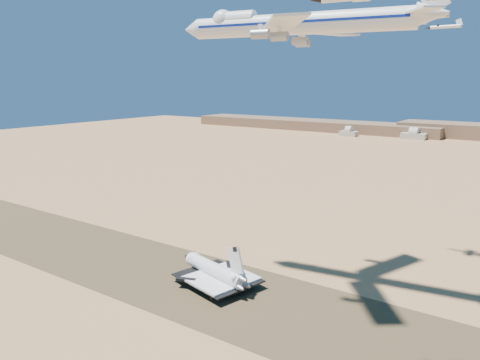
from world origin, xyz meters
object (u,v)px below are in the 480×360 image
Objects in this scene: shuttle at (214,271)px; chase_jet_d at (408,23)px; crew_b at (220,293)px; crew_a at (219,294)px; crew_c at (211,298)px; carrier_747 at (289,24)px; chase_jet_e at (445,27)px.

chase_jet_d is (45.17, 63.99, 89.64)m from shuttle.
crew_a is at bearing -166.69° from crew_b.
crew_a is at bearing -64.37° from crew_c.
shuttle is 10.93m from crew_b.
crew_b is (-0.20, 0.53, -0.04)m from crew_a.
crew_c is (7.17, -11.07, -3.83)m from shuttle.
shuttle is at bearing 53.91° from crew_a.
crew_c is 125.76m from chase_jet_d.
carrier_747 reaches higher than chase_jet_d.
chase_jet_e reaches higher than crew_a.
shuttle is 89.91m from carrier_747.
chase_jet_d reaches higher than shuttle.
carrier_747 is 47.94× the size of crew_c.
chase_jet_d is (38.01, 75.06, 93.48)m from crew_c.
chase_jet_e is (49.09, 78.45, 92.17)m from crew_a.
chase_jet_e is at bearing 31.87° from chase_jet_d.
chase_jet_e is (56.96, 71.17, 88.32)m from shuttle.
crew_a is (-13.73, -20.87, -90.06)m from carrier_747.
shuttle is 2.25× the size of chase_jet_d.
crew_b is at bearing -60.45° from crew_c.
crew_a is 3.85m from crew_c.
shuttle is at bearing -20.99° from crew_c.
carrier_747 is at bearing -120.86° from chase_jet_e.
chase_jet_e is at bearing 49.83° from carrier_747.
carrier_747 is 5.43× the size of chase_jet_d.
shuttle is 119.04m from chase_jet_d.
shuttle is 11.39m from crew_a.
crew_b is 4.34m from crew_c.
crew_c is 0.11× the size of chase_jet_d.
crew_a is 0.11× the size of chase_jet_d.
shuttle reaches higher than crew_b.
chase_jet_d is (37.51, 70.75, 93.53)m from crew_b.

